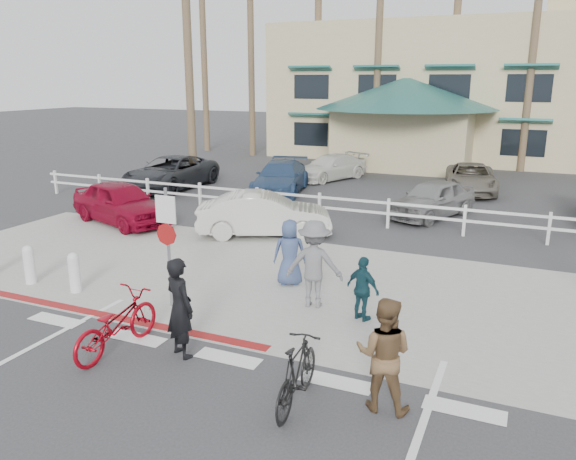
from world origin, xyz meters
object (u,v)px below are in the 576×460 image
at_px(bike_red, 116,324).
at_px(car_white_sedan, 264,215).
at_px(sign_post, 168,242).
at_px(car_red_compact, 121,203).
at_px(bike_black, 297,373).

relative_size(bike_red, car_white_sedan, 0.49).
bearing_deg(sign_post, car_white_sedan, 96.10).
distance_m(sign_post, bike_red, 2.35).
xyz_separation_m(sign_post, car_white_sedan, (-0.63, 5.88, -0.77)).
distance_m(car_white_sedan, car_red_compact, 5.16).
relative_size(sign_post, car_red_compact, 0.69).
distance_m(bike_red, car_red_compact, 9.67).
xyz_separation_m(bike_black, car_red_compact, (-9.72, 7.80, 0.20)).
height_order(sign_post, bike_black, sign_post).
relative_size(car_white_sedan, car_red_compact, 0.98).
height_order(bike_red, car_red_compact, car_red_compact).
height_order(car_white_sedan, car_red_compact, car_red_compact).
bearing_deg(bike_black, car_red_compact, -41.95).
relative_size(sign_post, bike_red, 1.42).
bearing_deg(bike_black, bike_red, -7.87).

